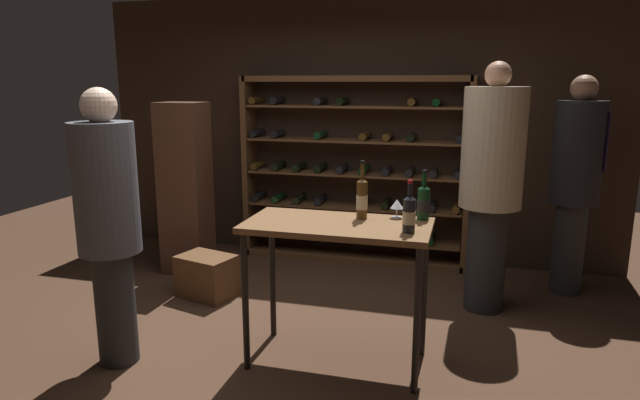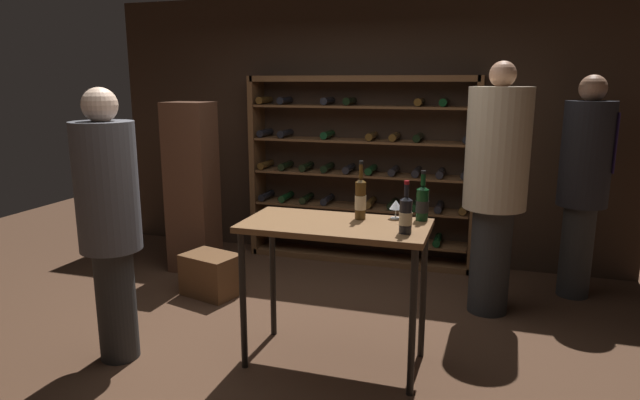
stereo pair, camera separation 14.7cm
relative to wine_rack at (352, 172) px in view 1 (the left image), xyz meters
The scene contains 13 objects.
ground_plane 2.21m from the wine_rack, 91.66° to the right, with size 10.40×10.40×0.00m, color #472D1E.
back_wall 0.48m from the wine_rack, 105.37° to the left, with size 5.60×0.10×2.77m, color #332319.
wine_rack is the anchor object (origin of this frame).
tasting_table 2.22m from the wine_rack, 80.48° to the right, with size 1.21×0.62×0.99m.
person_guest_plum_blouse 1.68m from the wine_rack, 35.99° to the right, with size 0.50×0.50×2.04m.
person_guest_khaki 2.80m from the wine_rack, 112.78° to the right, with size 0.40×0.40×1.86m.
person_bystander_dark_jacket 2.13m from the wine_rack, 10.71° to the right, with size 0.42×0.42×1.95m.
wine_crate 1.87m from the wine_rack, 127.12° to the right, with size 0.48×0.34×0.38m, color brown.
display_cabinet 1.71m from the wine_rack, 152.68° to the right, with size 0.44×0.36×1.69m, color #4C2D1E.
wine_bottle_green_slim 2.15m from the wine_rack, 65.32° to the right, with size 0.09×0.09×0.33m.
wine_bottle_amber_reserve 2.10m from the wine_rack, 76.28° to the right, with size 0.08×0.08×0.39m.
wine_bottle_gold_foil 2.45m from the wine_rack, 69.93° to the right, with size 0.08×0.08×0.32m.
wine_glass_stemmed_right 2.08m from the wine_rack, 69.73° to the right, with size 0.09×0.09×0.13m.
Camera 1 is at (1.22, -3.56, 1.89)m, focal length 30.65 mm.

